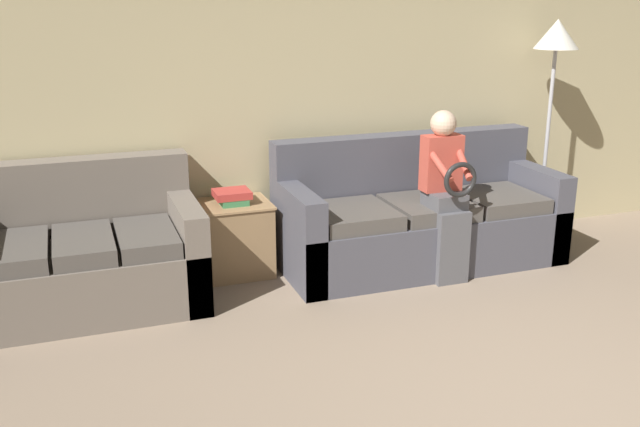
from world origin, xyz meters
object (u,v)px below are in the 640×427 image
(child_left_seated, at_px, (446,188))
(floor_lamp, at_px, (555,51))
(couch_main, at_px, (418,220))
(book_stack, at_px, (232,196))
(side_shelf, at_px, (234,238))
(couch_side, at_px, (85,258))

(child_left_seated, xyz_separation_m, floor_lamp, (1.23, 0.51, 0.89))
(couch_main, relative_size, book_stack, 7.90)
(couch_main, bearing_deg, floor_lamp, 7.39)
(book_stack, bearing_deg, side_shelf, -116.26)
(side_shelf, bearing_deg, floor_lamp, -1.49)
(couch_main, distance_m, side_shelf, 1.42)
(couch_main, relative_size, couch_side, 1.43)
(couch_side, distance_m, child_left_seated, 2.54)
(couch_side, relative_size, floor_lamp, 0.83)
(couch_side, distance_m, book_stack, 1.11)
(child_left_seated, relative_size, book_stack, 4.50)
(book_stack, bearing_deg, couch_main, -9.42)
(child_left_seated, height_order, floor_lamp, floor_lamp)
(child_left_seated, height_order, book_stack, child_left_seated)
(child_left_seated, distance_m, floor_lamp, 1.60)
(side_shelf, distance_m, floor_lamp, 2.95)
(couch_main, bearing_deg, couch_side, 179.18)
(couch_main, bearing_deg, side_shelf, 170.60)
(couch_main, bearing_deg, child_left_seated, -85.26)
(couch_side, xyz_separation_m, child_left_seated, (2.48, -0.39, 0.36))
(side_shelf, xyz_separation_m, book_stack, (0.00, 0.00, 0.32))
(couch_side, bearing_deg, floor_lamp, 1.97)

